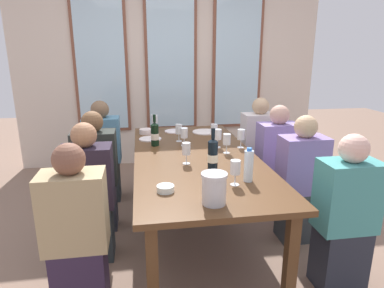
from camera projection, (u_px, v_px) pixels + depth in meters
name	position (u px, v px, depth m)	size (l,w,h in m)	color
ground_plane	(195.00, 232.00, 3.08)	(12.00, 12.00, 0.00)	#7E6150
back_wall_with_windows	(171.00, 62.00, 4.68)	(4.24, 0.10, 2.90)	beige
dining_table	(195.00, 163.00, 2.90)	(1.04, 2.26, 0.74)	#54351D
white_plate_0	(150.00, 139.00, 3.40)	(0.23, 0.23, 0.01)	white
white_plate_1	(205.00, 132.00, 3.70)	(0.28, 0.28, 0.01)	white
white_plate_2	(174.00, 131.00, 3.72)	(0.21, 0.21, 0.01)	white
metal_pitcher	(214.00, 188.00, 1.96)	(0.16, 0.16, 0.19)	silver
wine_bottle_0	(155.00, 134.00, 3.15)	(0.08, 0.08, 0.30)	black
wine_bottle_1	(213.00, 155.00, 2.47)	(0.08, 0.08, 0.33)	black
tasting_bowl_0	(146.00, 131.00, 3.63)	(0.14, 0.14, 0.05)	white
tasting_bowl_1	(165.00, 189.00, 2.14)	(0.11, 0.11, 0.04)	white
water_bottle	(249.00, 166.00, 2.29)	(0.06, 0.06, 0.24)	white
wine_glass_0	(227.00, 140.00, 2.92)	(0.07, 0.07, 0.17)	white
wine_glass_1	(214.00, 130.00, 3.31)	(0.07, 0.07, 0.17)	white
wine_glass_2	(155.00, 119.00, 3.78)	(0.07, 0.07, 0.17)	white
wine_glass_3	(186.00, 150.00, 2.64)	(0.07, 0.07, 0.17)	white
wine_glass_4	(235.00, 168.00, 2.22)	(0.07, 0.07, 0.17)	white
wine_glass_5	(179.00, 130.00, 3.30)	(0.07, 0.07, 0.17)	white
wine_glass_6	(184.00, 134.00, 3.15)	(0.07, 0.07, 0.17)	white
wine_glass_7	(241.00, 135.00, 3.09)	(0.07, 0.07, 0.17)	white
wine_glass_8	(218.00, 135.00, 3.09)	(0.07, 0.07, 0.17)	white
seated_person_0	(77.00, 235.00, 2.04)	(0.38, 0.24, 1.11)	#31233C
seated_person_1	(344.00, 218.00, 2.25)	(0.38, 0.24, 1.11)	#262935
seated_person_2	(96.00, 175.00, 3.03)	(0.38, 0.24, 1.11)	#2B2E38
seated_person_3	(276.00, 163.00, 3.35)	(0.38, 0.24, 1.11)	#38232F
seated_person_4	(103.00, 154.00, 3.63)	(0.38, 0.24, 1.11)	#283134
seated_person_5	(258.00, 148.00, 3.85)	(0.38, 0.24, 1.11)	#332E44
seated_person_6	(89.00, 196.00, 2.58)	(0.38, 0.24, 1.11)	#2C3439
seated_person_7	(301.00, 183.00, 2.85)	(0.38, 0.24, 1.11)	#33393D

